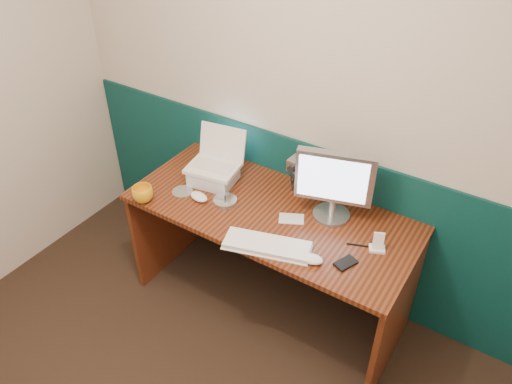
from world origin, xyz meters
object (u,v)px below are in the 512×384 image
Objects in this scene: laptop at (212,152)px; camcorder at (296,172)px; mug at (143,194)px; keyboard at (267,246)px; desk at (270,260)px; monitor at (335,186)px.

camcorder is at bearing 16.36° from laptop.
keyboard is at bearing 3.39° from mug.
laptop is at bearing 58.63° from mug.
camcorder is (0.01, 0.26, 0.48)m from desk.
mug reaches higher than desk.
monitor is at bearing 25.27° from mug.
monitor reaches higher than mug.
camcorder is (-0.13, 0.53, 0.09)m from keyboard.
monitor reaches higher than laptop.
monitor is 0.33m from camcorder.
keyboard is 0.79m from mug.
monitor is at bearing -2.87° from laptop.
laptop reaches higher than desk.
camcorder is (-0.29, 0.13, -0.10)m from monitor.
desk is at bearing -172.21° from monitor.
mug is (-0.95, -0.45, -0.15)m from monitor.
desk is 0.83m from mug.
desk is at bearing 100.87° from keyboard.
mug is at bearing -154.43° from desk.
camcorder is (0.43, 0.21, -0.10)m from laptop.
monitor is 0.93× the size of keyboard.
keyboard is at bearing -62.31° from desk.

